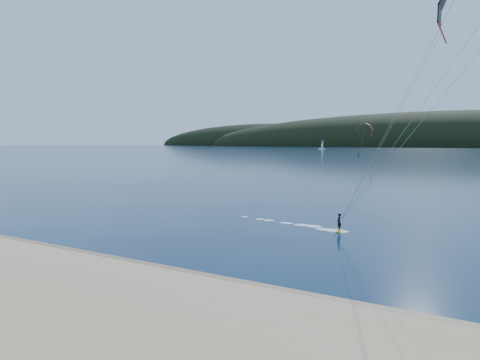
% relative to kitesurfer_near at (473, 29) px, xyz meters
% --- Properties ---
extents(ground, '(1800.00, 1800.00, 0.00)m').
position_rel_kitesurfer_near_xyz_m(ground, '(-14.23, -16.72, -14.33)').
color(ground, '#081B3B').
rests_on(ground, ground).
extents(wet_sand, '(220.00, 2.50, 0.10)m').
position_rel_kitesurfer_near_xyz_m(wet_sand, '(-14.23, -12.22, -14.28)').
color(wet_sand, '#8B7751').
rests_on(wet_sand, ground).
extents(headland, '(1200.00, 310.00, 140.00)m').
position_rel_kitesurfer_near_xyz_m(headland, '(-13.60, 728.56, -14.33)').
color(headland, black).
rests_on(headland, ground).
extents(kitesurfer_near, '(24.09, 7.28, 18.71)m').
position_rel_kitesurfer_near_xyz_m(kitesurfer_near, '(0.00, 0.00, 0.00)').
color(kitesurfer_near, yellow).
rests_on(kitesurfer_near, ground).
extents(kitesurfer_far, '(8.91, 5.49, 16.08)m').
position_rel_kitesurfer_near_xyz_m(kitesurfer_far, '(-51.81, 184.63, -1.81)').
color(kitesurfer_far, yellow).
rests_on(kitesurfer_far, ground).
extents(sailboat, '(7.22, 4.47, 10.04)m').
position_rel_kitesurfer_near_xyz_m(sailboat, '(-142.08, 382.11, -13.59)').
color(sailboat, white).
rests_on(sailboat, ground).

